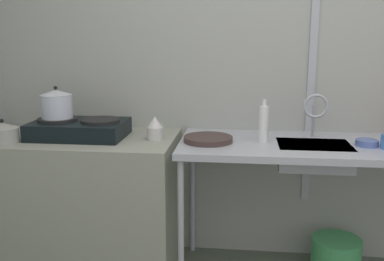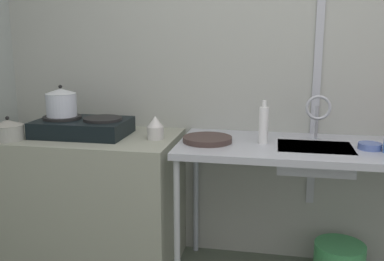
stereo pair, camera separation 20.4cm
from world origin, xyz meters
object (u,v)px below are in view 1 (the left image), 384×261
(small_bowl_on_drainboard, at_px, (367,143))
(bottle_by_sink, at_px, (264,124))
(bucket_on_floor, at_px, (336,256))
(pot_on_left_burner, at_px, (57,104))
(faucet, at_px, (315,109))
(sink_basin, at_px, (314,155))
(frying_pan, at_px, (208,139))
(percolator, at_px, (155,128))
(stove, at_px, (79,128))
(pot_beside_stove, at_px, (3,133))

(small_bowl_on_drainboard, relative_size, bottle_by_sink, 0.51)
(bottle_by_sink, distance_m, bucket_on_floor, 1.02)
(pot_on_left_burner, relative_size, faucet, 0.71)
(sink_basin, distance_m, frying_pan, 0.64)
(pot_on_left_burner, relative_size, frying_pan, 0.68)
(pot_on_left_burner, relative_size, percolator, 1.39)
(small_bowl_on_drainboard, xyz_separation_m, bottle_by_sink, (-0.60, 0.03, 0.10))
(frying_pan, height_order, bucket_on_floor, frying_pan)
(bucket_on_floor, bearing_deg, percolator, -174.59)
(frying_pan, height_order, bottle_by_sink, bottle_by_sink)
(frying_pan, bearing_deg, pot_on_left_burner, 178.00)
(stove, relative_size, faucet, 2.04)
(bottle_by_sink, bearing_deg, small_bowl_on_drainboard, -2.49)
(faucet, distance_m, small_bowl_on_drainboard, 0.36)
(pot_beside_stove, height_order, small_bowl_on_drainboard, pot_beside_stove)
(pot_on_left_burner, distance_m, bottle_by_sink, 1.29)
(pot_on_left_burner, relative_size, bucket_on_floor, 0.64)
(frying_pan, bearing_deg, sink_basin, 0.74)
(frying_pan, distance_m, small_bowl_on_drainboard, 0.93)
(stove, height_order, pot_beside_stove, pot_beside_stove)
(percolator, height_order, bucket_on_floor, percolator)
(stove, xyz_separation_m, bottle_by_sink, (1.15, -0.00, 0.06))
(pot_beside_stove, distance_m, bottle_by_sink, 1.56)
(pot_beside_stove, distance_m, bucket_on_floor, 2.23)
(sink_basin, xyz_separation_m, bucket_on_floor, (0.20, 0.12, -0.71))
(stove, height_order, percolator, percolator)
(frying_pan, bearing_deg, faucet, 12.35)
(stove, bearing_deg, bottle_by_sink, -0.23)
(sink_basin, bearing_deg, stove, 179.00)
(faucet, bearing_deg, pot_on_left_burner, -176.14)
(percolator, height_order, frying_pan, percolator)
(percolator, relative_size, faucet, 0.51)
(stove, xyz_separation_m, sink_basin, (1.45, -0.03, -0.12))
(pot_on_left_burner, height_order, faucet, pot_on_left_burner)
(small_bowl_on_drainboard, bearing_deg, sink_basin, 178.99)
(sink_basin, bearing_deg, frying_pan, -179.26)
(sink_basin, height_order, bottle_by_sink, bottle_by_sink)
(bottle_by_sink, bearing_deg, stove, 179.77)
(percolator, bearing_deg, sink_basin, -0.51)
(small_bowl_on_drainboard, bearing_deg, faucet, 153.76)
(faucet, relative_size, bucket_on_floor, 0.90)
(stove, bearing_deg, small_bowl_on_drainboard, -1.00)
(stove, xyz_separation_m, pot_on_left_burner, (-0.14, 0.00, 0.15))
(stove, xyz_separation_m, bucket_on_floor, (1.65, 0.09, -0.83))
(small_bowl_on_drainboard, height_order, bottle_by_sink, bottle_by_sink)
(pot_on_left_burner, distance_m, frying_pan, 0.98)
(pot_beside_stove, bearing_deg, bucket_on_floor, 8.52)
(percolator, height_order, faucet, faucet)
(percolator, xyz_separation_m, bucket_on_floor, (1.16, 0.11, -0.85))
(faucet, bearing_deg, bucket_on_floor, -4.71)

